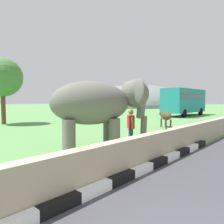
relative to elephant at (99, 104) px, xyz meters
The scene contains 8 objects.
striped_curb 5.25m from the elephant, 147.01° to the right, with size 16.20×0.20×0.24m.
barrier_parapet 3.30m from the elephant, 126.84° to the right, with size 28.00×0.36×1.00m, color tan.
elephant is the anchor object (origin of this frame).
person_handler 1.90m from the elephant, 12.65° to the right, with size 0.46×0.54×1.66m.
bus_teal 21.94m from the elephant, 14.82° to the left, with size 8.53×2.62×3.50m.
cow_near 8.85m from the elephant, 10.93° to the left, with size 1.51×1.74×1.23m.
tree_distant 13.22m from the elephant, 84.37° to the left, with size 3.29×3.29×5.65m.
hill_east 61.40m from the elephant, 33.44° to the left, with size 45.02×36.01×13.75m.
Camera 1 is at (-2.07, 0.15, 2.07)m, focal length 33.87 mm.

